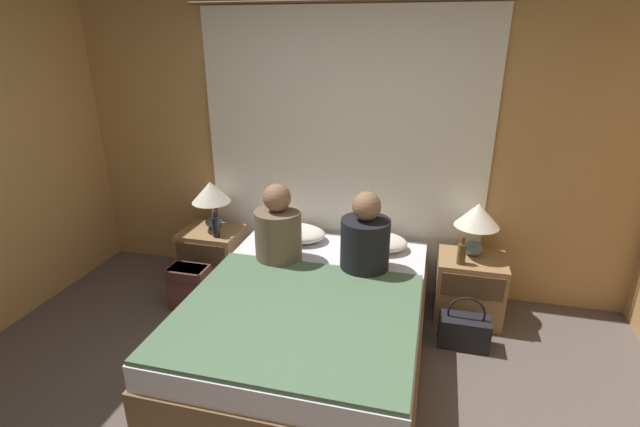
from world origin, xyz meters
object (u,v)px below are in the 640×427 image
nightstand_right (469,287)px  person_left_in_bed (278,230)px  lamp_right (477,218)px  pillow_left (295,233)px  bed (309,322)px  pillow_right (375,241)px  handbag_on_floor (464,330)px  beer_bottle_on_right_stand (462,253)px  nightstand_left (213,256)px  lamp_left (211,195)px  beer_bottle_on_left_stand (216,227)px  person_right_in_bed (365,240)px  backpack_on_floor (190,285)px

nightstand_right → person_left_in_bed: size_ratio=0.84×
lamp_right → pillow_left: 1.46m
bed → pillow_right: size_ratio=3.84×
person_left_in_bed → handbag_on_floor: 1.53m
pillow_right → beer_bottle_on_right_stand: 0.68m
nightstand_left → handbag_on_floor: nightstand_left is taller
nightstand_right → person_left_in_bed: bearing=-166.6°
lamp_left → nightstand_right: bearing=-1.7°
nightstand_right → pillow_left: (-1.43, 0.04, 0.29)m
handbag_on_floor → nightstand_right: bearing=84.6°
lamp_right → person_left_in_bed: bearing=-164.1°
bed → pillow_right: (0.34, 0.78, 0.31)m
pillow_left → beer_bottle_on_left_stand: bearing=-167.0°
nightstand_left → person_left_in_bed: (0.75, -0.35, 0.48)m
lamp_right → person_right_in_bed: (-0.78, -0.41, -0.08)m
backpack_on_floor → person_left_in_bed: bearing=7.7°
bed → lamp_left: lamp_left is taller
person_left_in_bed → nightstand_left: bearing=155.3°
lamp_left → pillow_right: bearing=-1.0°
pillow_right → handbag_on_floor: 0.95m
nightstand_left → backpack_on_floor: (0.01, -0.44, -0.04)m
backpack_on_floor → handbag_on_floor: handbag_on_floor is taller
nightstand_left → pillow_right: size_ratio=0.98×
person_right_in_bed → lamp_right: bearing=27.7°
nightstand_left → handbag_on_floor: size_ratio=1.28×
nightstand_right → lamp_right: bearing=90.0°
beer_bottle_on_left_stand → backpack_on_floor: size_ratio=0.62×
nightstand_left → handbag_on_floor: bearing=-10.5°
pillow_right → nightstand_right: bearing=-3.1°
nightstand_right → lamp_left: bearing=178.3°
bed → beer_bottle_on_left_stand: bearing=147.5°
lamp_right → beer_bottle_on_right_stand: lamp_right is taller
nightstand_left → person_left_in_bed: size_ratio=0.84×
beer_bottle_on_left_stand → handbag_on_floor: (2.04, -0.29, -0.48)m
bed → person_right_in_bed: person_right_in_bed is taller
nightstand_left → person_left_in_bed: 0.95m
lamp_left → person_right_in_bed: size_ratio=0.70×
backpack_on_floor → handbag_on_floor: (2.15, 0.05, -0.09)m
bed → person_left_in_bed: bearing=131.7°
bed → lamp_right: (1.10, 0.80, 0.57)m
person_right_in_bed → beer_bottle_on_left_stand: 1.32m
bed → beer_bottle_on_right_stand: (1.00, 0.63, 0.35)m
nightstand_right → handbag_on_floor: nightstand_right is taller
lamp_right → person_right_in_bed: person_right_in_bed is taller
bed → person_left_in_bed: 0.72m
bed → handbag_on_floor: (1.06, 0.34, -0.12)m
person_left_in_bed → handbag_on_floor: bearing=-2.2°
lamp_left → beer_bottle_on_left_stand: lamp_left is taller
nightstand_left → backpack_on_floor: nightstand_left is taller
person_left_in_bed → backpack_on_floor: size_ratio=1.61×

